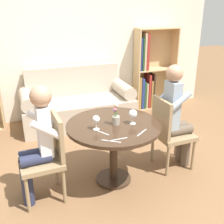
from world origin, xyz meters
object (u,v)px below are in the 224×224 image
at_px(bookshelf_right, 149,73).
at_px(flower_vase, 116,117).
at_px(couch, 77,105).
at_px(wine_glass_right, 133,114).
at_px(wine_glass_left, 96,120).
at_px(person_left, 37,142).
at_px(person_right, 177,116).
at_px(chair_left, 48,154).
at_px(chair_right, 169,130).

distance_m(bookshelf_right, flower_vase, 2.47).
distance_m(couch, wine_glass_right, 1.88).
distance_m(couch, wine_glass_left, 1.88).
bearing_deg(bookshelf_right, flower_vase, -125.26).
bearing_deg(bookshelf_right, wine_glass_right, -121.20).
bearing_deg(couch, person_left, -114.45).
bearing_deg(person_right, person_left, 91.10).
bearing_deg(person_left, flower_vase, 88.73).
relative_size(bookshelf_right, person_right, 1.15).
height_order(couch, wine_glass_left, couch).
xyz_separation_m(bookshelf_right, chair_left, (-2.16, -2.03, -0.17)).
distance_m(couch, person_left, 1.98).
xyz_separation_m(bookshelf_right, wine_glass_right, (-1.25, -2.06, 0.15)).
height_order(couch, chair_left, couch).
bearing_deg(wine_glass_left, chair_right, 6.20).
height_order(person_right, wine_glass_left, person_right).
xyz_separation_m(person_right, wine_glass_left, (-1.02, -0.11, 0.15)).
xyz_separation_m(person_left, person_right, (1.61, 0.08, 0.02)).
distance_m(chair_left, chair_right, 1.44).
distance_m(chair_left, flower_vase, 0.79).
bearing_deg(wine_glass_left, chair_left, 176.25).
height_order(bookshelf_right, chair_right, bookshelf_right).
xyz_separation_m(person_left, wine_glass_right, (1.00, -0.02, 0.16)).
height_order(chair_left, person_right, person_right).
height_order(person_right, wine_glass_right, person_right).
xyz_separation_m(bookshelf_right, flower_vase, (-1.43, -2.02, 0.13)).
bearing_deg(chair_right, wine_glass_left, 94.49).
bearing_deg(wine_glass_right, wine_glass_left, -179.72).
bearing_deg(person_right, chair_left, 91.00).
xyz_separation_m(chair_left, person_left, (-0.09, -0.01, 0.16)).
bearing_deg(flower_vase, couch, 90.60).
xyz_separation_m(couch, flower_vase, (0.02, -1.75, 0.48)).
distance_m(chair_right, person_left, 1.53).
bearing_deg(bookshelf_right, person_left, -137.83).
bearing_deg(wine_glass_right, flower_vase, 165.74).
relative_size(chair_right, wine_glass_right, 5.64).
height_order(bookshelf_right, flower_vase, bookshelf_right).
height_order(wine_glass_left, wine_glass_right, wine_glass_right).
bearing_deg(flower_vase, wine_glass_right, -14.26).
relative_size(couch, chair_left, 1.99).
height_order(bookshelf_right, person_left, bookshelf_right).
bearing_deg(wine_glass_left, person_right, 5.91).
xyz_separation_m(wine_glass_right, flower_vase, (-0.18, 0.05, -0.02)).
xyz_separation_m(person_right, flower_vase, (-0.79, -0.06, 0.12)).
relative_size(bookshelf_right, wine_glass_left, 9.69).
distance_m(bookshelf_right, wine_glass_left, 2.65).
height_order(chair_right, person_left, person_left).
xyz_separation_m(chair_right, person_right, (0.09, 0.00, 0.17)).
height_order(chair_left, wine_glass_right, chair_left).
xyz_separation_m(couch, wine_glass_right, (0.20, -1.80, 0.51)).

